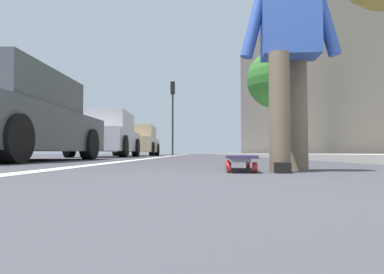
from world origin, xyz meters
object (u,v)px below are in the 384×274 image
at_px(skateboard, 240,158).
at_px(parked_car_mid, 106,136).
at_px(parked_car_near, 8,118).
at_px(traffic_light, 173,105).
at_px(street_tree_mid, 276,80).
at_px(parked_car_far, 138,142).
at_px(skater_person, 289,41).

bearing_deg(skateboard, parked_car_mid, 21.07).
bearing_deg(parked_car_mid, parked_car_near, 179.49).
height_order(traffic_light, street_tree_mid, traffic_light).
bearing_deg(traffic_light, parked_car_mid, 171.63).
bearing_deg(parked_car_far, parked_car_mid, 178.80).
relative_size(skater_person, traffic_light, 0.34).
distance_m(skater_person, traffic_light, 19.51).
bearing_deg(parked_car_far, traffic_light, -16.32).
height_order(skater_person, parked_car_far, skater_person).
bearing_deg(traffic_light, skateboard, -174.43).
distance_m(parked_car_mid, traffic_light, 10.73).
distance_m(skateboard, traffic_light, 19.44).
relative_size(skater_person, parked_car_far, 0.39).
xyz_separation_m(parked_car_mid, parked_car_far, (5.53, -0.12, -0.01)).
bearing_deg(parked_car_mid, parked_car_far, -1.20).
height_order(parked_car_mid, parked_car_far, parked_car_mid).
relative_size(skateboard, traffic_light, 0.18).
distance_m(parked_car_mid, parked_car_far, 5.53).
bearing_deg(parked_car_far, street_tree_mid, -117.22).
relative_size(skateboard, street_tree_mid, 0.20).
height_order(parked_car_near, traffic_light, traffic_light).
xyz_separation_m(skater_person, traffic_light, (19.24, 2.21, 2.32)).
xyz_separation_m(parked_car_far, street_tree_mid, (-3.19, -6.20, 2.39)).
xyz_separation_m(parked_car_near, parked_car_far, (11.38, -0.17, 0.01)).
relative_size(skateboard, skater_person, 0.52).
relative_size(skateboard, parked_car_mid, 0.21).
relative_size(parked_car_mid, traffic_light, 0.86).
height_order(skateboard, parked_car_far, parked_car_far).
bearing_deg(parked_car_mid, skateboard, -158.93).
bearing_deg(skater_person, parked_car_far, 14.02).
relative_size(skateboard, parked_car_far, 0.20).
height_order(skater_person, traffic_light, traffic_light).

